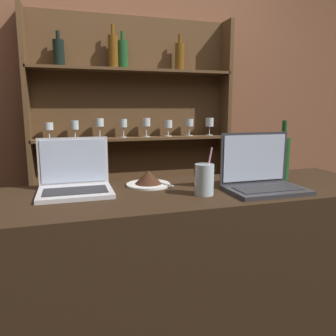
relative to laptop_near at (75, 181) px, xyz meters
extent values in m
cube|color=black|center=(0.39, -0.11, -0.53)|extent=(2.10, 0.58, 0.96)
cube|color=brown|center=(0.39, 1.12, 0.34)|extent=(7.00, 0.06, 2.70)
cube|color=brown|center=(-0.28, 1.00, -0.01)|extent=(0.03, 0.18, 1.99)
cube|color=brown|center=(1.21, 1.00, -0.01)|extent=(0.03, 0.18, 1.99)
cube|color=brown|center=(0.47, 1.08, -0.01)|extent=(1.52, 0.02, 1.99)
cube|color=brown|center=(0.47, 1.00, -0.41)|extent=(1.48, 0.18, 0.02)
cube|color=brown|center=(0.47, 1.00, 0.09)|extent=(1.48, 0.18, 0.02)
cube|color=brown|center=(0.47, 1.00, 0.59)|extent=(1.48, 0.18, 0.02)
cylinder|color=silver|center=(-0.15, 1.00, 0.10)|extent=(0.06, 0.06, 0.01)
cylinder|color=silver|center=(-0.15, 1.00, 0.13)|extent=(0.01, 0.01, 0.06)
cylinder|color=silver|center=(-0.15, 1.00, 0.19)|extent=(0.06, 0.06, 0.05)
cylinder|color=silver|center=(0.03, 1.00, 0.10)|extent=(0.05, 0.05, 0.01)
cylinder|color=silver|center=(0.03, 1.00, 0.13)|extent=(0.01, 0.01, 0.06)
cylinder|color=silver|center=(0.03, 1.00, 0.20)|extent=(0.06, 0.06, 0.06)
cylinder|color=silver|center=(0.20, 1.00, 0.10)|extent=(0.06, 0.06, 0.01)
cylinder|color=silver|center=(0.20, 1.00, 0.14)|extent=(0.01, 0.01, 0.08)
cylinder|color=silver|center=(0.20, 1.00, 0.21)|extent=(0.06, 0.06, 0.06)
cylinder|color=silver|center=(0.38, 1.00, 0.10)|extent=(0.05, 0.05, 0.01)
cylinder|color=silver|center=(0.38, 1.00, 0.14)|extent=(0.01, 0.01, 0.07)
cylinder|color=silver|center=(0.38, 1.00, 0.21)|extent=(0.06, 0.06, 0.06)
cylinder|color=silver|center=(0.55, 1.00, 0.10)|extent=(0.06, 0.06, 0.01)
cylinder|color=silver|center=(0.55, 1.00, 0.14)|extent=(0.01, 0.01, 0.08)
cylinder|color=silver|center=(0.55, 1.00, 0.21)|extent=(0.06, 0.06, 0.06)
cylinder|color=silver|center=(0.73, 1.00, 0.10)|extent=(0.06, 0.06, 0.01)
cylinder|color=silver|center=(0.73, 1.00, 0.13)|extent=(0.01, 0.01, 0.06)
cylinder|color=silver|center=(0.73, 1.00, 0.19)|extent=(0.06, 0.06, 0.06)
cylinder|color=silver|center=(0.90, 1.00, 0.10)|extent=(0.06, 0.06, 0.01)
cylinder|color=silver|center=(0.90, 1.00, 0.14)|extent=(0.01, 0.01, 0.07)
cylinder|color=silver|center=(0.90, 1.00, 0.20)|extent=(0.06, 0.06, 0.06)
cylinder|color=silver|center=(1.08, 1.00, 0.10)|extent=(0.06, 0.06, 0.01)
cylinder|color=silver|center=(1.08, 1.00, 0.14)|extent=(0.01, 0.01, 0.06)
cylinder|color=silver|center=(1.08, 1.00, 0.20)|extent=(0.07, 0.07, 0.07)
cylinder|color=brown|center=(0.82, 1.00, 0.70)|extent=(0.07, 0.07, 0.20)
cylinder|color=brown|center=(0.82, 1.00, 0.83)|extent=(0.03, 0.03, 0.07)
cylinder|color=brown|center=(0.32, 1.00, 0.71)|extent=(0.07, 0.07, 0.22)
cylinder|color=brown|center=(0.32, 1.00, 0.86)|extent=(0.03, 0.03, 0.07)
cylinder|color=black|center=(-0.05, 1.00, 0.68)|extent=(0.08, 0.08, 0.17)
cylinder|color=black|center=(-0.05, 1.00, 0.80)|extent=(0.03, 0.03, 0.06)
cylinder|color=#1E4C23|center=(0.39, 1.00, 0.69)|extent=(0.07, 0.07, 0.19)
cylinder|color=#1E4C23|center=(0.39, 1.00, 0.82)|extent=(0.03, 0.03, 0.06)
cube|color=silver|center=(0.00, -0.04, -0.04)|extent=(0.31, 0.25, 0.02)
cube|color=#28282B|center=(0.00, -0.05, -0.03)|extent=(0.26, 0.14, 0.00)
cube|color=silver|center=(0.00, 0.08, 0.08)|extent=(0.31, 0.00, 0.22)
cube|color=silver|center=(0.00, 0.08, 0.08)|extent=(0.28, 0.01, 0.19)
cube|color=#333338|center=(0.80, -0.24, -0.04)|extent=(0.34, 0.23, 0.02)
cube|color=#28282B|center=(0.80, -0.25, -0.03)|extent=(0.29, 0.12, 0.00)
cube|color=#333338|center=(0.80, -0.13, 0.09)|extent=(0.34, 0.00, 0.24)
cube|color=silver|center=(0.80, -0.13, 0.09)|extent=(0.31, 0.01, 0.21)
cylinder|color=white|center=(0.34, 0.03, -0.04)|extent=(0.21, 0.21, 0.01)
cone|color=#381E11|center=(0.34, 0.03, -0.01)|extent=(0.13, 0.13, 0.06)
cube|color=#B7B7BC|center=(0.39, 0.01, -0.04)|extent=(0.08, 0.16, 0.00)
cylinder|color=silver|center=(0.52, -0.20, 0.02)|extent=(0.08, 0.08, 0.13)
cylinder|color=#EA9EC6|center=(0.54, -0.20, 0.05)|extent=(0.04, 0.01, 0.20)
cylinder|color=#1E4C23|center=(1.01, -0.05, 0.06)|extent=(0.07, 0.07, 0.22)
cylinder|color=#1E4C23|center=(1.01, -0.05, 0.21)|extent=(0.02, 0.02, 0.08)
camera|label=1|loc=(-0.01, -1.45, 0.31)|focal=35.00mm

